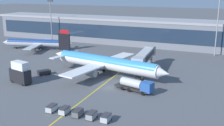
% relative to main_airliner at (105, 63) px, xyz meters
% --- Properties ---
extents(ground_plane, '(700.00, 700.00, 0.00)m').
position_rel_main_airliner_xyz_m(ground_plane, '(6.15, -10.62, -3.80)').
color(ground_plane, '#515459').
extents(apron_lead_in_line, '(2.81, 79.97, 0.01)m').
position_rel_main_airliner_xyz_m(apron_lead_in_line, '(3.57, -8.62, -3.79)').
color(apron_lead_in_line, yellow).
rests_on(apron_lead_in_line, ground_plane).
extents(terminal_building, '(157.98, 16.58, 12.26)m').
position_rel_main_airliner_xyz_m(terminal_building, '(-5.99, 51.94, 2.35)').
color(terminal_building, slate).
rests_on(terminal_building, ground_plane).
extents(main_airliner, '(42.10, 33.61, 11.33)m').
position_rel_main_airliner_xyz_m(main_airliner, '(0.00, 0.00, 0.00)').
color(main_airliner, white).
rests_on(main_airliner, ground_plane).
extents(jet_bridge, '(5.35, 21.39, 6.49)m').
position_rel_main_airliner_xyz_m(jet_bridge, '(9.86, 9.58, 1.01)').
color(jet_bridge, '#B2B7BC').
rests_on(jet_bridge, ground_plane).
extents(fuel_tanker, '(11.08, 5.03, 3.25)m').
position_rel_main_airliner_xyz_m(fuel_tanker, '(13.80, -10.63, -2.05)').
color(fuel_tanker, '#232326').
rests_on(fuel_tanker, ground_plane).
extents(catering_lift, '(7.19, 3.96, 6.30)m').
position_rel_main_airliner_xyz_m(catering_lift, '(-18.26, -17.17, -0.73)').
color(catering_lift, black).
rests_on(catering_lift, ground_plane).
extents(pushback_tug, '(4.06, 4.43, 1.40)m').
position_rel_main_airliner_xyz_m(pushback_tug, '(-17.33, -7.92, -2.95)').
color(pushback_tug, black).
rests_on(pushback_tug, ground_plane).
extents(baggage_cart_0, '(1.69, 2.70, 1.48)m').
position_rel_main_airliner_xyz_m(baggage_cart_0, '(0.92, -29.51, -3.01)').
color(baggage_cart_0, '#B2B7BC').
rests_on(baggage_cart_0, ground_plane).
extents(baggage_cart_1, '(1.69, 2.70, 1.48)m').
position_rel_main_airliner_xyz_m(baggage_cart_1, '(4.12, -29.41, -3.01)').
color(baggage_cart_1, '#B2B7BC').
rests_on(baggage_cart_1, ground_plane).
extents(baggage_cart_2, '(1.69, 2.70, 1.48)m').
position_rel_main_airliner_xyz_m(baggage_cart_2, '(7.32, -29.31, -3.01)').
color(baggage_cart_2, '#595B60').
rests_on(baggage_cart_2, ground_plane).
extents(baggage_cart_3, '(1.69, 2.70, 1.48)m').
position_rel_main_airliner_xyz_m(baggage_cart_3, '(10.51, -29.21, -3.01)').
color(baggage_cart_3, gray).
rests_on(baggage_cart_3, ground_plane).
extents(baggage_cart_4, '(1.69, 2.70, 1.48)m').
position_rel_main_airliner_xyz_m(baggage_cart_4, '(13.71, -29.12, -3.01)').
color(baggage_cart_4, '#B2B7BC').
rests_on(baggage_cart_4, ground_plane).
extents(commuter_jet_far, '(31.74, 25.37, 8.85)m').
position_rel_main_airliner_xyz_m(commuter_jet_far, '(-43.43, 22.24, -0.93)').
color(commuter_jet_far, '#B2B7BC').
rests_on(commuter_jet_far, ground_plane).
extents(apron_light_mast_0, '(2.80, 0.50, 20.63)m').
position_rel_main_airliner_xyz_m(apron_light_mast_0, '(-48.06, 39.98, 8.45)').
color(apron_light_mast_0, gray).
rests_on(apron_light_mast_0, ground_plane).
extents(apron_light_mast_1, '(2.80, 0.50, 22.96)m').
position_rel_main_airliner_xyz_m(apron_light_mast_1, '(29.38, 39.98, 9.66)').
color(apron_light_mast_1, gray).
rests_on(apron_light_mast_1, ground_plane).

